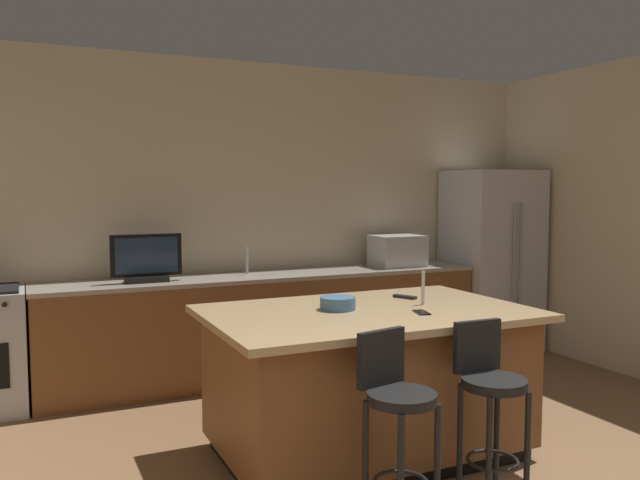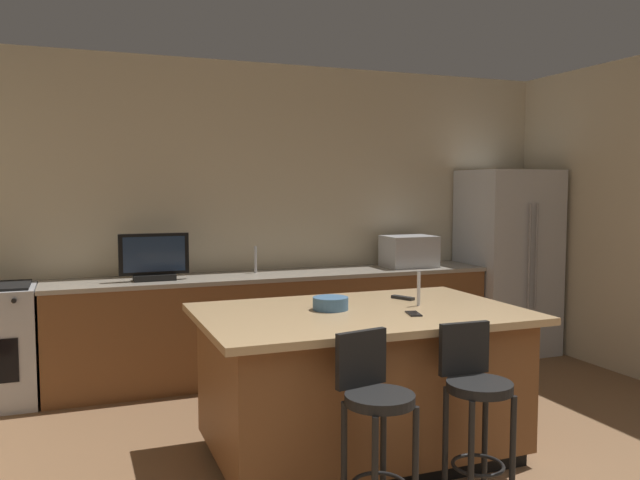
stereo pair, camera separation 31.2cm
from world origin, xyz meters
The scene contains 13 objects.
wall_back centered at (0.00, 4.06, 1.41)m, with size 6.22×0.12×2.81m, color beige.
counter_back centered at (-0.03, 3.68, 0.46)m, with size 3.96×0.62×0.92m.
kitchen_island centered at (-0.09, 1.82, 0.47)m, with size 1.98×1.28×0.92m.
refrigerator centered at (2.38, 3.62, 0.93)m, with size 0.85×0.76×1.85m.
microwave centered at (1.28, 3.68, 1.07)m, with size 0.48×0.36×0.30m, color #B7BABF.
tv_monitor centered at (-1.12, 3.63, 1.09)m, with size 0.56×0.16×0.39m.
sink_faucet_back centered at (-0.22, 3.78, 1.04)m, with size 0.02×0.02×0.24m, color #B2B2B7.
sink_faucet_island centered at (0.32, 1.82, 1.03)m, with size 0.02×0.02×0.22m, color #B2B2B7.
bar_stool_left centered at (-0.39, 0.98, 0.58)m, with size 0.35×0.36×0.97m.
bar_stool_right centered at (0.20, 1.00, 0.57)m, with size 0.34×0.34×0.96m.
fruit_bowl centered at (-0.25, 1.91, 0.96)m, with size 0.22×0.22×0.08m, color #3F668C.
cell_phone centered at (0.16, 1.59, 0.92)m, with size 0.07×0.15×0.01m, color black.
tv_remote centered at (0.35, 2.08, 0.93)m, with size 0.04×0.17×0.02m, color black.
Camera 1 is at (-2.02, -1.64, 1.68)m, focal length 36.20 mm.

